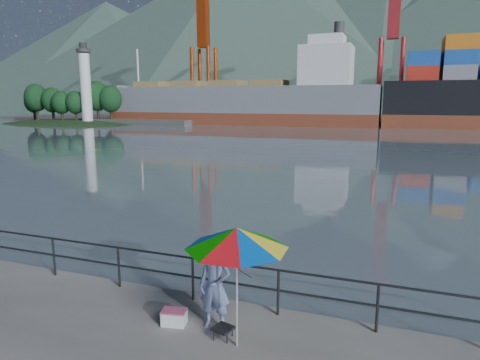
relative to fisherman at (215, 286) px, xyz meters
name	(u,v)px	position (x,y,z in m)	size (l,w,h in m)	color
harbor_water	(374,115)	(-3.96, 129.24, -0.89)	(500.00, 280.00, 0.00)	slate
far_dock	(413,121)	(6.04, 92.24, -0.89)	(200.00, 40.00, 0.40)	#514F4C
guardrail	(85,261)	(-3.96, 0.94, -0.37)	(22.00, 0.06, 1.03)	#2D3033
lighthouse_islet	(67,121)	(-58.93, 61.23, -0.63)	(48.00, 26.40, 19.20)	#263F1E
fisherman	(215,286)	(0.00, 0.00, 0.00)	(0.65, 0.43, 1.79)	navy
beach_umbrella	(237,238)	(0.64, -0.47, 1.20)	(2.48, 2.48, 2.29)	white
folding_stool	(223,332)	(0.30, -0.32, -0.77)	(0.43, 0.43, 0.23)	black
cooler_bag	(174,318)	(-0.83, -0.18, -0.76)	(0.48, 0.32, 0.28)	silver
fishing_rod	(234,304)	(-0.01, 1.07, -0.89)	(0.02, 0.02, 2.22)	black
bulk_carrier	(247,102)	(-25.04, 73.07, 3.20)	(53.92, 9.33, 14.50)	brown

